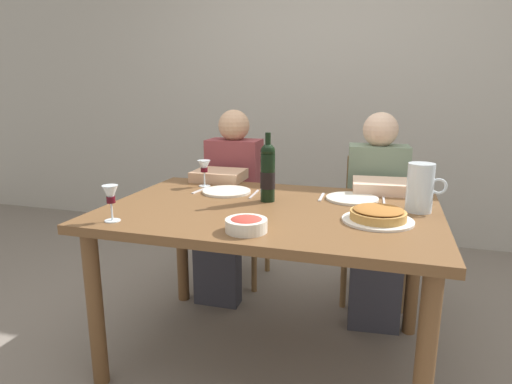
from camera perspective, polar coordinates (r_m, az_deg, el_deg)
The scene contains 19 objects.
ground_plane at distance 2.33m, azimuth 1.74°, elevation -20.37°, with size 8.00×8.00×0.00m, color slate.
back_wall at distance 3.86m, azimuth 9.76°, elevation 14.82°, with size 8.00×0.10×2.80m, color #B2ADA3.
dining_table at distance 2.03m, azimuth 1.87°, elevation -4.55°, with size 1.50×1.00×0.76m.
wine_bottle at distance 2.09m, azimuth 1.54°, elevation 2.55°, with size 0.07×0.07×0.33m.
water_pitcher at distance 2.05m, azimuth 20.55°, elevation 0.19°, with size 0.17×0.11×0.22m.
baked_tart at distance 1.86m, azimuth 15.59°, elevation -2.91°, with size 0.29×0.29×0.06m.
salad_bowl at distance 1.67m, azimuth -1.34°, elevation -4.17°, with size 0.16×0.16×0.06m.
wine_glass_left_diner at distance 1.87m, azimuth -18.39°, elevation -0.54°, with size 0.06×0.06×0.15m.
wine_glass_right_diner at distance 2.43m, azimuth -6.76°, elevation 3.17°, with size 0.07×0.07×0.15m.
dinner_plate_left_setting at distance 2.29m, azimuth -3.84°, elevation 0.08°, with size 0.25×0.25×0.01m, color silver.
dinner_plate_right_setting at distance 2.20m, azimuth 12.40°, elevation -0.83°, with size 0.25×0.25×0.01m, color silver.
fork_left_setting at distance 2.35m, azimuth -7.26°, elevation 0.24°, with size 0.16×0.01×0.01m, color silver.
knife_left_setting at distance 2.25m, azimuth -0.25°, elevation -0.27°, with size 0.18×0.01×0.01m, color silver.
knife_right_setting at distance 2.19m, azimuth 16.30°, elevation -1.18°, with size 0.18×0.01×0.01m, color silver.
spoon_right_setting at distance 2.21m, azimuth 8.53°, elevation -0.65°, with size 0.16×0.01×0.01m, color silver.
chair_left at distance 3.03m, azimuth -2.01°, elevation -1.85°, with size 0.41×0.41×0.87m.
diner_left at distance 2.78m, azimuth -3.55°, elevation -0.70°, with size 0.34×0.50×1.16m.
chair_right at distance 2.85m, azimuth 15.09°, elevation -3.28°, with size 0.43×0.43×0.87m.
diner_right at distance 2.59m, azimuth 15.45°, elevation -2.23°, with size 0.37×0.53×1.16m.
Camera 1 is at (0.50, -1.87, 1.30)m, focal length 30.75 mm.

